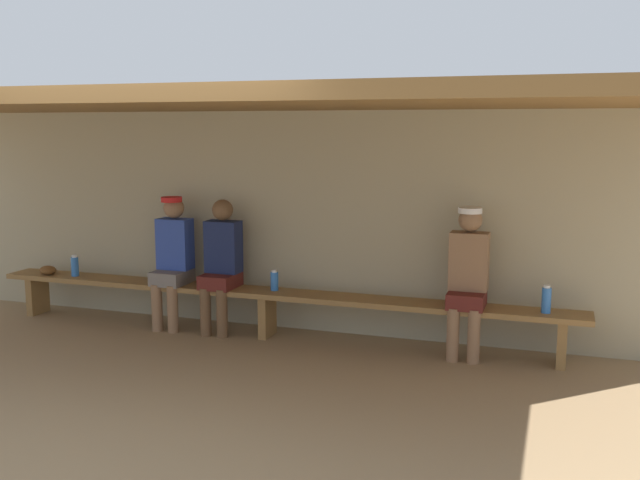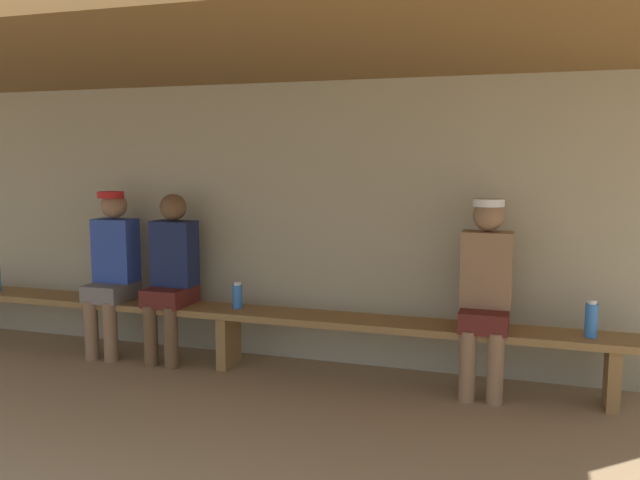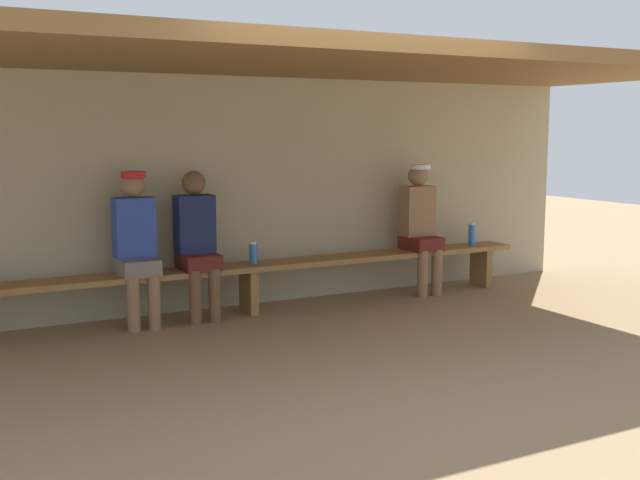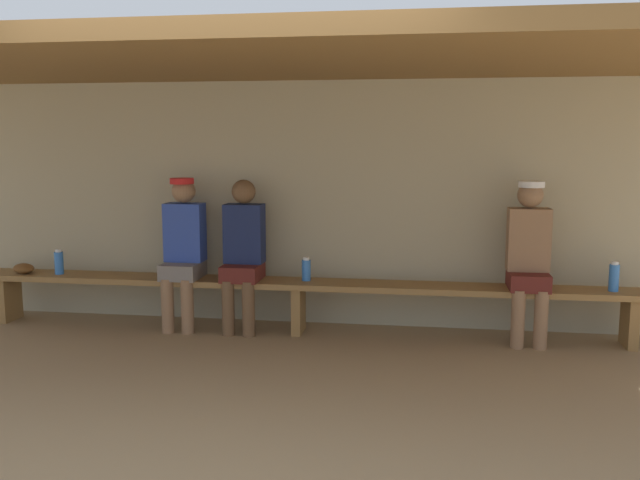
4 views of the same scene
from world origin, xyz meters
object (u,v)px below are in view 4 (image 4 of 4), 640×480
object	(u,v)px
player_in_white	(183,246)
water_bottle_blue	(306,270)
player_shirtless_tan	(243,249)
baseball_glove_dark_brown	(24,268)
player_with_sunglasses	(529,254)
water_bottle_clear	(59,262)
bench	(298,289)
water_bottle_orange	(614,277)

from	to	relation	value
player_in_white	water_bottle_blue	world-z (taller)	player_in_white
player_shirtless_tan	player_in_white	xyz separation A→B (m)	(-0.55, 0.00, 0.02)
player_shirtless_tan	baseball_glove_dark_brown	bearing A→B (deg)	-179.00
player_with_sunglasses	water_bottle_blue	xyz separation A→B (m)	(-1.87, 0.03, -0.19)
water_bottle_blue	water_bottle_clear	xyz separation A→B (m)	(-2.29, -0.05, 0.01)
bench	player_with_sunglasses	size ratio (longest dim) A/B	4.46
player_in_white	bench	bearing A→B (deg)	-0.20
player_in_white	water_bottle_orange	bearing A→B (deg)	-0.21
player_in_white	baseball_glove_dark_brown	distance (m)	1.55
bench	player_shirtless_tan	xyz separation A→B (m)	(-0.49, 0.00, 0.34)
player_in_white	water_bottle_blue	distance (m)	1.12
player_shirtless_tan	player_in_white	world-z (taller)	player_in_white
player_with_sunglasses	water_bottle_blue	size ratio (longest dim) A/B	6.55
water_bottle_orange	player_with_sunglasses	bearing A→B (deg)	178.86
water_bottle_clear	player_in_white	bearing A→B (deg)	1.13
player_in_white	water_bottle_clear	bearing A→B (deg)	-178.87
player_with_sunglasses	water_bottle_clear	bearing A→B (deg)	-179.68
player_shirtless_tan	player_with_sunglasses	world-z (taller)	player_with_sunglasses
player_shirtless_tan	player_in_white	size ratio (longest dim) A/B	0.99
water_bottle_clear	player_with_sunglasses	bearing A→B (deg)	0.32
bench	player_shirtless_tan	size ratio (longest dim) A/B	4.49
player_with_sunglasses	baseball_glove_dark_brown	distance (m)	4.50
player_in_white	player_with_sunglasses	distance (m)	2.97
player_with_sunglasses	water_bottle_blue	distance (m)	1.88
bench	player_shirtless_tan	world-z (taller)	player_shirtless_tan
water_bottle_orange	player_shirtless_tan	bearing A→B (deg)	179.76
bench	player_shirtless_tan	bearing A→B (deg)	179.64
bench	player_with_sunglasses	world-z (taller)	player_with_sunglasses
player_with_sunglasses	water_bottle_orange	size ratio (longest dim) A/B	5.52
player_shirtless_tan	baseball_glove_dark_brown	size ratio (longest dim) A/B	5.56
player_in_white	player_with_sunglasses	xyz separation A→B (m)	(2.97, 0.00, 0.00)
bench	water_bottle_clear	size ratio (longest dim) A/B	26.25
player_shirtless_tan	player_with_sunglasses	bearing A→B (deg)	0.01
player_with_sunglasses	water_bottle_orange	distance (m)	0.70
player_shirtless_tan	baseball_glove_dark_brown	xyz separation A→B (m)	(-2.07, -0.04, -0.22)
player_shirtless_tan	player_in_white	bearing A→B (deg)	179.95
player_shirtless_tan	water_bottle_orange	xyz separation A→B (m)	(3.10, -0.01, -0.15)
player_with_sunglasses	water_bottle_clear	world-z (taller)	player_with_sunglasses
player_shirtless_tan	player_with_sunglasses	distance (m)	2.43
bench	water_bottle_orange	distance (m)	2.61
bench	water_bottle_orange	bearing A→B (deg)	-0.22
bench	player_shirtless_tan	distance (m)	0.60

